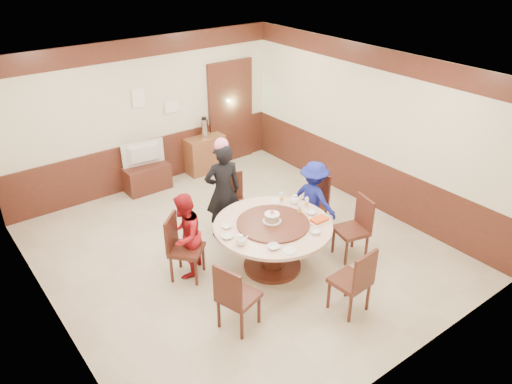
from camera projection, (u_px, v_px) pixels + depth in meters
room at (238, 189)px, 7.33m from camera, size 6.00×6.04×2.84m
banquet_table at (273, 237)px, 7.18m from camera, size 1.70×1.70×0.78m
chair_0 at (311, 213)px, 8.24m from camera, size 0.53×0.52×0.97m
chair_1 at (234, 214)px, 8.22m from camera, size 0.56×0.56×0.97m
chair_2 at (186, 258)px, 7.11m from camera, size 0.62×0.62×0.97m
chair_3 at (238, 307)px, 6.20m from camera, size 0.56×0.55×0.97m
chair_4 at (350, 291)px, 6.47m from camera, size 0.47×0.48×0.97m
chair_5 at (352, 238)px, 7.56m from camera, size 0.54×0.53×0.97m
person_standing at (223, 192)px, 7.83m from camera, size 0.67×0.53×1.62m
person_red at (185, 236)px, 7.02m from camera, size 0.78×0.78×1.27m
person_blue at (314, 199)px, 7.99m from camera, size 0.61×0.89×1.27m
birthday_cake at (272, 217)px, 7.07m from camera, size 0.27×0.27×0.19m
teapot_left at (241, 241)px, 6.60m from camera, size 0.17×0.15×0.13m
teapot_right at (295, 200)px, 7.58m from camera, size 0.17×0.15×0.13m
bowl_0 at (227, 227)px, 7.00m from camera, size 0.14×0.14×0.03m
bowl_1 at (315, 232)px, 6.86m from camera, size 0.14×0.14×0.04m
bowl_2 at (273, 247)px, 6.54m from camera, size 0.17×0.17×0.04m
bowl_3 at (311, 213)px, 7.33m from camera, size 0.15×0.15×0.05m
bowl_4 at (227, 237)px, 6.76m from camera, size 0.16×0.16×0.04m
saucer_near at (289, 251)px, 6.49m from camera, size 0.18×0.18×0.01m
saucer_far at (275, 201)px, 7.67m from camera, size 0.18×0.18×0.01m
shrimp_platter at (319, 220)px, 7.12m from camera, size 0.30×0.20×0.06m
bottle_0 at (300, 209)px, 7.30m from camera, size 0.06×0.06×0.16m
bottle_1 at (307, 203)px, 7.47m from camera, size 0.06×0.06×0.16m
bottle_2 at (281, 198)px, 7.61m from camera, size 0.06×0.06×0.16m
tv_stand at (147, 178)px, 9.53m from camera, size 0.85×0.45×0.50m
television at (144, 155)px, 9.31m from camera, size 0.82×0.20×0.47m
side_cabinet at (205, 154)px, 10.21m from camera, size 0.80×0.40×0.75m
thermos at (204, 128)px, 9.95m from camera, size 0.15×0.15×0.38m
notice_left at (139, 98)px, 9.03m from camera, size 0.25×0.00×0.35m
notice_right at (172, 107)px, 9.52m from camera, size 0.30×0.00×0.22m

